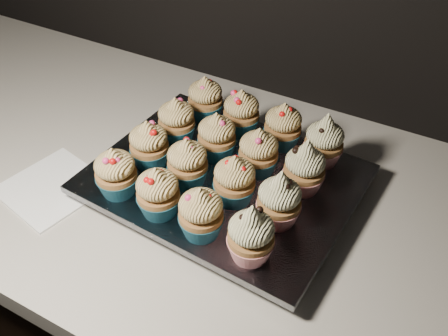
# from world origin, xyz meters

# --- Properties ---
(cabinet) EXTENTS (2.40, 0.60, 0.86)m
(cabinet) POSITION_xyz_m (0.00, 1.70, 0.43)
(cabinet) COLOR black
(cabinet) RESTS_ON ground
(worktop) EXTENTS (2.44, 0.64, 0.04)m
(worktop) POSITION_xyz_m (0.00, 1.70, 0.88)
(worktop) COLOR silver
(worktop) RESTS_ON cabinet
(napkin) EXTENTS (0.17, 0.17, 0.00)m
(napkin) POSITION_xyz_m (-0.02, 1.57, 0.90)
(napkin) COLOR white
(napkin) RESTS_ON worktop
(baking_tray) EXTENTS (0.39, 0.30, 0.02)m
(baking_tray) POSITION_xyz_m (0.23, 1.69, 0.91)
(baking_tray) COLOR black
(baking_tray) RESTS_ON worktop
(foil_lining) EXTENTS (0.42, 0.34, 0.01)m
(foil_lining) POSITION_xyz_m (0.23, 1.69, 0.93)
(foil_lining) COLOR silver
(foil_lining) RESTS_ON baking_tray
(cupcake_0) EXTENTS (0.06, 0.06, 0.08)m
(cupcake_0) POSITION_xyz_m (0.11, 1.59, 0.97)
(cupcake_0) COLOR #165369
(cupcake_0) RESTS_ON foil_lining
(cupcake_1) EXTENTS (0.06, 0.06, 0.08)m
(cupcake_1) POSITION_xyz_m (0.19, 1.58, 0.97)
(cupcake_1) COLOR #165369
(cupcake_1) RESTS_ON foil_lining
(cupcake_2) EXTENTS (0.06, 0.06, 0.08)m
(cupcake_2) POSITION_xyz_m (0.26, 1.58, 0.97)
(cupcake_2) COLOR #165369
(cupcake_2) RESTS_ON foil_lining
(cupcake_3) EXTENTS (0.06, 0.06, 0.10)m
(cupcake_3) POSITION_xyz_m (0.34, 1.57, 0.97)
(cupcake_3) COLOR red
(cupcake_3) RESTS_ON foil_lining
(cupcake_4) EXTENTS (0.06, 0.06, 0.08)m
(cupcake_4) POSITION_xyz_m (0.11, 1.66, 0.97)
(cupcake_4) COLOR #165369
(cupcake_4) RESTS_ON foil_lining
(cupcake_5) EXTENTS (0.06, 0.06, 0.08)m
(cupcake_5) POSITION_xyz_m (0.19, 1.66, 0.97)
(cupcake_5) COLOR #165369
(cupcake_5) RESTS_ON foil_lining
(cupcake_6) EXTENTS (0.06, 0.06, 0.08)m
(cupcake_6) POSITION_xyz_m (0.27, 1.65, 0.97)
(cupcake_6) COLOR #165369
(cupcake_6) RESTS_ON foil_lining
(cupcake_7) EXTENTS (0.06, 0.06, 0.10)m
(cupcake_7) POSITION_xyz_m (0.34, 1.65, 0.97)
(cupcake_7) COLOR red
(cupcake_7) RESTS_ON foil_lining
(cupcake_8) EXTENTS (0.06, 0.06, 0.08)m
(cupcake_8) POSITION_xyz_m (0.11, 1.74, 0.97)
(cupcake_8) COLOR #165369
(cupcake_8) RESTS_ON foil_lining
(cupcake_9) EXTENTS (0.06, 0.06, 0.08)m
(cupcake_9) POSITION_xyz_m (0.19, 1.73, 0.97)
(cupcake_9) COLOR #165369
(cupcake_9) RESTS_ON foil_lining
(cupcake_10) EXTENTS (0.06, 0.06, 0.08)m
(cupcake_10) POSITION_xyz_m (0.27, 1.73, 0.97)
(cupcake_10) COLOR #165369
(cupcake_10) RESTS_ON foil_lining
(cupcake_11) EXTENTS (0.06, 0.06, 0.10)m
(cupcake_11) POSITION_xyz_m (0.35, 1.73, 0.97)
(cupcake_11) COLOR red
(cupcake_11) RESTS_ON foil_lining
(cupcake_12) EXTENTS (0.06, 0.06, 0.08)m
(cupcake_12) POSITION_xyz_m (0.12, 1.82, 0.97)
(cupcake_12) COLOR #165369
(cupcake_12) RESTS_ON foil_lining
(cupcake_13) EXTENTS (0.06, 0.06, 0.08)m
(cupcake_13) POSITION_xyz_m (0.20, 1.81, 0.97)
(cupcake_13) COLOR #165369
(cupcake_13) RESTS_ON foil_lining
(cupcake_14) EXTENTS (0.06, 0.06, 0.08)m
(cupcake_14) POSITION_xyz_m (0.28, 1.81, 0.97)
(cupcake_14) COLOR #165369
(cupcake_14) RESTS_ON foil_lining
(cupcake_15) EXTENTS (0.06, 0.06, 0.10)m
(cupcake_15) POSITION_xyz_m (0.35, 1.80, 0.97)
(cupcake_15) COLOR red
(cupcake_15) RESTS_ON foil_lining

